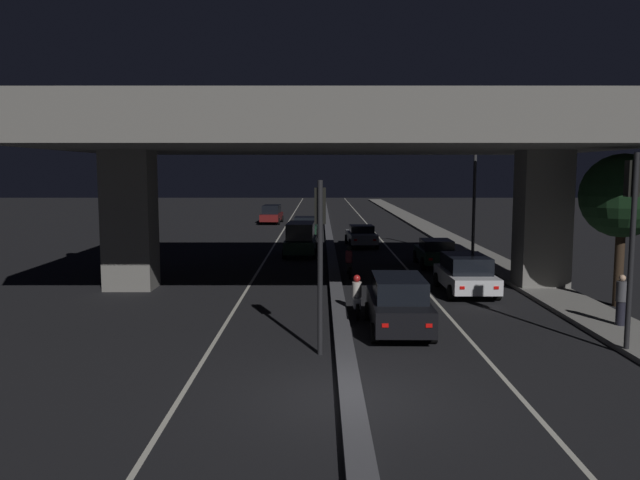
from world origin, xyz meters
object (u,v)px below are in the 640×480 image
at_px(car_white_second, 467,273).
at_px(pedestrian_on_sidewalk, 623,300).
at_px(car_silver_fourth, 363,236).
at_px(car_dark_green_second_oncoming, 307,226).
at_px(car_dark_green_third, 437,252).
at_px(car_dark_red_third_oncoming, 273,214).
at_px(car_black_lead, 400,303).
at_px(traffic_light_right_of_median, 633,218).
at_px(street_lamp, 470,181).
at_px(motorcycle_white_filtering_near, 358,299).
at_px(motorcycle_black_filtering_mid, 350,263).
at_px(car_dark_green_lead_oncoming, 302,239).
at_px(traffic_light_left_of_median, 321,236).

xyz_separation_m(car_white_second, pedestrian_on_sidewalk, (3.41, -5.81, 0.14)).
distance_m(car_silver_fourth, car_dark_green_second_oncoming, 7.81).
bearing_deg(car_dark_green_third, car_dark_red_third_oncoming, 22.00).
height_order(car_white_second, car_dark_red_third_oncoming, car_dark_red_third_oncoming).
xyz_separation_m(car_black_lead, pedestrian_on_sidewalk, (6.83, 0.07, 0.08)).
height_order(traffic_light_right_of_median, street_lamp, street_lamp).
bearing_deg(car_silver_fourth, car_dark_green_third, -161.87).
bearing_deg(motorcycle_white_filtering_near, car_dark_red_third_oncoming, 9.41).
relative_size(motorcycle_white_filtering_near, motorcycle_black_filtering_mid, 0.93).
height_order(car_dark_green_third, car_silver_fourth, car_dark_green_third).
xyz_separation_m(traffic_light_right_of_median, pedestrian_on_sidewalk, (1.05, 2.45, -2.69)).
relative_size(street_lamp, car_white_second, 1.69).
xyz_separation_m(car_white_second, motorcycle_black_filtering_mid, (-4.48, 3.97, -0.19)).
distance_m(car_white_second, car_dark_green_third, 6.96).
xyz_separation_m(car_dark_green_lead_oncoming, pedestrian_on_sidewalk, (10.33, -16.80, -0.06)).
xyz_separation_m(car_white_second, car_dark_red_third_oncoming, (-10.31, 33.21, 0.08)).
distance_m(street_lamp, car_silver_fourth, 8.32).
height_order(car_dark_green_second_oncoming, motorcycle_white_filtering_near, motorcycle_white_filtering_near).
relative_size(car_dark_green_second_oncoming, pedestrian_on_sidewalk, 2.86).
height_order(car_black_lead, pedestrian_on_sidewalk, pedestrian_on_sidewalk).
bearing_deg(traffic_light_left_of_median, motorcycle_white_filtering_near, 73.99).
relative_size(car_black_lead, motorcycle_black_filtering_mid, 2.23).
xyz_separation_m(traffic_light_left_of_median, motorcycle_black_filtering_mid, (1.34, 12.22, -2.56)).
distance_m(traffic_light_left_of_median, car_silver_fourth, 24.01).
distance_m(car_black_lead, car_dark_green_third, 13.31).
height_order(street_lamp, motorcycle_white_filtering_near, street_lamp).
xyz_separation_m(car_dark_green_third, car_dark_green_second_oncoming, (-7.03, 15.35, -0.01)).
bearing_deg(motorcycle_black_filtering_mid, street_lamp, -48.44).
xyz_separation_m(street_lamp, car_white_second, (-2.57, -10.62, -3.50)).
distance_m(street_lamp, car_dark_green_lead_oncoming, 10.06).
relative_size(traffic_light_right_of_median, car_white_second, 1.25).
bearing_deg(pedestrian_on_sidewalk, car_black_lead, -179.38).
xyz_separation_m(car_dark_red_third_oncoming, motorcycle_white_filtering_near, (5.73, -37.16, -0.27)).
height_order(car_dark_green_third, motorcycle_black_filtering_mid, motorcycle_black_filtering_mid).
height_order(car_black_lead, car_white_second, car_black_lead).
bearing_deg(traffic_light_left_of_median, car_dark_green_second_oncoming, 92.10).
xyz_separation_m(traffic_light_right_of_median, car_dark_red_third_oncoming, (-12.67, 41.47, -2.76)).
height_order(traffic_light_left_of_median, motorcycle_white_filtering_near, traffic_light_left_of_median).
bearing_deg(car_dark_green_second_oncoming, motorcycle_white_filtering_near, 6.26).
height_order(traffic_light_right_of_median, car_dark_green_lead_oncoming, traffic_light_right_of_median).
height_order(car_black_lead, car_dark_green_third, car_black_lead).
height_order(car_dark_green_third, car_dark_green_lead_oncoming, car_dark_green_lead_oncoming).
relative_size(car_dark_green_second_oncoming, motorcycle_white_filtering_near, 2.51).
bearing_deg(motorcycle_black_filtering_mid, pedestrian_on_sidewalk, -142.90).
height_order(car_dark_red_third_oncoming, motorcycle_black_filtering_mid, car_dark_red_third_oncoming).
bearing_deg(car_black_lead, pedestrian_on_sidewalk, -88.58).
xyz_separation_m(car_dark_green_third, car_dark_green_lead_oncoming, (-7.02, 4.04, 0.26)).
distance_m(motorcycle_white_filtering_near, motorcycle_black_filtering_mid, 7.92).
distance_m(car_dark_green_lead_oncoming, car_dark_green_second_oncoming, 11.32).
relative_size(car_dark_green_second_oncoming, car_dark_red_third_oncoming, 0.95).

